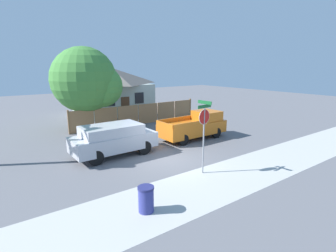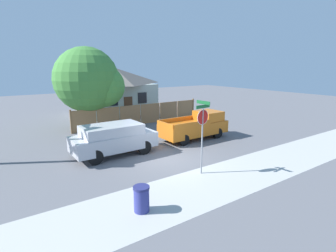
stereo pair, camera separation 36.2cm
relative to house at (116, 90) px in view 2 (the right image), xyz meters
name	(u,v)px [view 2 (the right image)]	position (x,y,z in m)	size (l,w,h in m)	color
ground_plane	(168,159)	(-3.57, -14.82, -2.45)	(80.00, 80.00, 0.00)	slate
sidewalk_strip	(214,182)	(-3.57, -18.42, -2.44)	(36.00, 3.20, 0.01)	#B2B2AD
wooden_fence	(141,114)	(-0.57, -6.34, -1.59)	(11.80, 0.12, 1.81)	#997047
house	(116,90)	(0.00, 0.00, 0.00)	(7.58, 6.01, 4.72)	#B2C1B7
oak_tree	(90,81)	(-4.52, -5.58, 1.34)	(5.27, 5.02, 6.41)	brown
red_suv	(114,138)	(-5.70, -12.56, -1.47)	(4.67, 2.05, 1.76)	#B7B7BC
orange_pickup	(196,126)	(0.38, -12.56, -1.56)	(4.87, 1.91, 1.83)	orange
stop_sign	(203,125)	(-3.37, -17.34, -0.12)	(0.87, 0.78, 3.44)	gray
trash_bin	(142,199)	(-7.29, -18.66, -1.98)	(0.57, 0.57, 0.93)	navy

